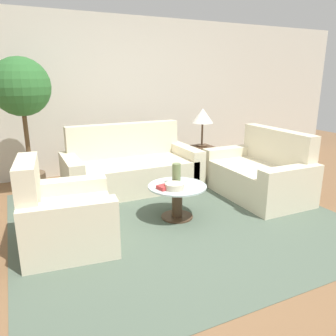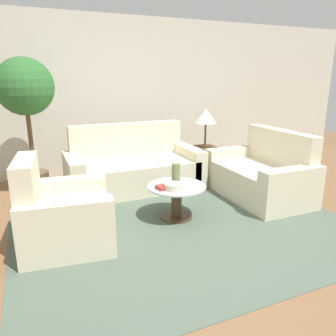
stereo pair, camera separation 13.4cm
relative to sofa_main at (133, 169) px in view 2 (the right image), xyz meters
name	(u,v)px [view 2 (the right image)]	position (x,y,z in m)	size (l,w,h in m)	color
ground_plane	(196,239)	(0.09, -1.84, -0.29)	(14.00, 14.00, 0.00)	brown
wall_back	(117,96)	(0.09, 1.10, 1.01)	(10.00, 0.06, 2.60)	beige
rug	(176,217)	(0.13, -1.28, -0.29)	(3.66, 3.37, 0.01)	#4C5B4C
sofa_main	(133,169)	(0.00, 0.00, 0.00)	(1.94, 0.92, 0.93)	beige
armchair	(60,217)	(-1.19, -1.38, 0.00)	(0.94, 1.00, 0.90)	beige
loveseat	(263,176)	(1.54, -1.08, 0.00)	(0.89, 1.47, 0.92)	beige
coffee_table	(176,197)	(0.13, -1.28, -0.03)	(0.69, 0.69, 0.40)	#422D1E
side_table	(204,162)	(1.23, 0.01, -0.03)	(0.36, 0.36, 0.52)	#422D1E
table_lamp	(206,117)	(1.23, 0.01, 0.71)	(0.34, 0.34, 0.61)	#422D1E
potted_plant	(26,96)	(-1.36, 0.30, 1.08)	(0.76, 0.76, 1.88)	brown
vase	(176,174)	(0.15, -1.22, 0.24)	(0.10, 0.10, 0.25)	#6B7A4C
bowl	(173,186)	(0.04, -1.38, 0.15)	(0.22, 0.22, 0.07)	beige
book_stack	(165,187)	(-0.03, -1.32, 0.13)	(0.22, 0.17, 0.04)	#BC3333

